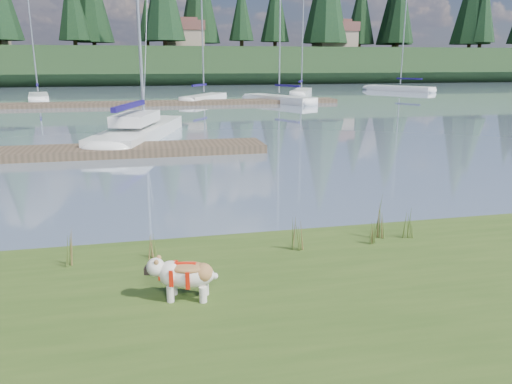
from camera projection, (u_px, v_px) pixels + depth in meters
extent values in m
plane|color=#7D91A8|center=(150.00, 105.00, 38.54)|extent=(200.00, 200.00, 0.00)
cube|color=black|center=(145.00, 66.00, 78.49)|extent=(200.00, 20.00, 5.00)
cylinder|color=silver|center=(170.00, 294.00, 6.40)|extent=(0.10, 0.10, 0.21)
cylinder|color=silver|center=(174.00, 287.00, 6.60)|extent=(0.10, 0.10, 0.21)
cylinder|color=silver|center=(203.00, 294.00, 6.39)|extent=(0.10, 0.10, 0.21)
cylinder|color=silver|center=(205.00, 287.00, 6.59)|extent=(0.10, 0.10, 0.21)
ellipsoid|color=silver|center=(188.00, 275.00, 6.44)|extent=(0.75, 0.50, 0.32)
ellipsoid|color=#9F6C3B|center=(188.00, 267.00, 6.41)|extent=(0.55, 0.43, 0.12)
ellipsoid|color=silver|center=(156.00, 267.00, 6.42)|extent=(0.29, 0.30, 0.24)
cube|color=black|center=(148.00, 270.00, 6.44)|extent=(0.10, 0.13, 0.09)
cube|color=white|center=(140.00, 134.00, 22.02)|extent=(4.23, 8.67, 0.70)
ellipsoid|color=white|center=(163.00, 122.00, 26.11)|extent=(2.42, 2.74, 0.70)
cube|color=#150D51|center=(129.00, 106.00, 20.47)|extent=(1.27, 3.75, 0.20)
cube|color=white|center=(136.00, 118.00, 21.37)|extent=(2.16, 3.34, 0.45)
cube|color=#4C3D2C|center=(44.00, 153.00, 17.84)|extent=(16.00, 2.00, 0.30)
cube|color=#4C3D2C|center=(176.00, 103.00, 38.92)|extent=(26.00, 2.20, 0.30)
cube|color=white|center=(39.00, 98.00, 42.70)|extent=(2.73, 6.87, 0.70)
ellipsoid|color=white|center=(39.00, 96.00, 45.68)|extent=(1.77, 2.07, 0.70)
cylinder|color=silver|center=(31.00, 27.00, 41.22)|extent=(0.12, 0.12, 10.47)
cube|color=#150D51|center=(37.00, 85.00, 41.59)|extent=(0.69, 2.66, 0.20)
cube|color=white|center=(204.00, 99.00, 41.98)|extent=(4.57, 6.20, 0.70)
ellipsoid|color=white|center=(219.00, 96.00, 44.89)|extent=(2.10, 2.21, 0.70)
cylinder|color=silver|center=(202.00, 29.00, 40.55)|extent=(0.12, 0.12, 10.04)
cube|color=#150D51|center=(199.00, 85.00, 40.88)|extent=(1.50, 2.27, 0.20)
cube|color=white|center=(279.00, 100.00, 40.87)|extent=(4.68, 7.21, 0.70)
ellipsoid|color=white|center=(252.00, 97.00, 43.60)|extent=(2.29, 2.47, 0.70)
cylinder|color=silver|center=(280.00, 21.00, 39.30)|extent=(0.12, 0.12, 11.12)
cube|color=#150D51|center=(287.00, 86.00, 39.82)|extent=(1.45, 2.67, 0.20)
cube|color=white|center=(301.00, 93.00, 49.56)|extent=(4.05, 6.76, 0.70)
ellipsoid|color=white|center=(304.00, 91.00, 52.75)|extent=(2.07, 2.26, 0.70)
cylinder|color=silver|center=(303.00, 32.00, 48.09)|extent=(0.12, 0.12, 10.34)
cube|color=#150D51|center=(301.00, 81.00, 48.39)|extent=(1.24, 2.53, 0.20)
cube|color=white|center=(400.00, 89.00, 56.25)|extent=(5.57, 7.42, 0.70)
ellipsoid|color=white|center=(371.00, 88.00, 58.88)|extent=(2.53, 2.66, 0.70)
cylinder|color=silver|center=(404.00, 31.00, 54.64)|extent=(0.12, 0.12, 11.44)
cube|color=#150D51|center=(409.00, 79.00, 55.23)|extent=(1.80, 2.69, 0.20)
cone|color=#475B23|center=(149.00, 241.00, 7.79)|extent=(0.03, 0.03, 0.56)
cone|color=brown|center=(157.00, 245.00, 7.76)|extent=(0.03, 0.03, 0.45)
cone|color=#475B23|center=(153.00, 238.00, 7.82)|extent=(0.03, 0.03, 0.62)
cone|color=brown|center=(159.00, 246.00, 7.81)|extent=(0.03, 0.03, 0.39)
cone|color=#475B23|center=(151.00, 244.00, 7.72)|extent=(0.03, 0.03, 0.50)
cone|color=#475B23|center=(294.00, 234.00, 8.16)|extent=(0.03, 0.03, 0.51)
cone|color=brown|center=(302.00, 238.00, 8.13)|extent=(0.03, 0.03, 0.41)
cone|color=#475B23|center=(297.00, 232.00, 8.19)|extent=(0.03, 0.03, 0.56)
cone|color=brown|center=(302.00, 239.00, 8.18)|extent=(0.03, 0.03, 0.36)
cone|color=#475B23|center=(296.00, 237.00, 8.09)|extent=(0.03, 0.03, 0.46)
cone|color=#475B23|center=(378.00, 219.00, 8.64)|extent=(0.03, 0.03, 0.69)
cone|color=brown|center=(386.00, 224.00, 8.61)|extent=(0.03, 0.03, 0.56)
cone|color=#475B23|center=(381.00, 216.00, 8.67)|extent=(0.03, 0.03, 0.76)
cone|color=brown|center=(386.00, 225.00, 8.66)|extent=(0.03, 0.03, 0.49)
cone|color=#475B23|center=(381.00, 222.00, 8.57)|extent=(0.03, 0.03, 0.63)
cone|color=#475B23|center=(65.00, 248.00, 7.52)|extent=(0.03, 0.03, 0.52)
cone|color=brown|center=(72.00, 253.00, 7.49)|extent=(0.03, 0.03, 0.42)
cone|color=#475B23|center=(69.00, 246.00, 7.56)|extent=(0.03, 0.03, 0.58)
cone|color=brown|center=(75.00, 253.00, 7.54)|extent=(0.03, 0.03, 0.37)
cone|color=#475B23|center=(66.00, 252.00, 7.46)|extent=(0.03, 0.03, 0.47)
cone|color=#475B23|center=(371.00, 232.00, 8.47)|extent=(0.03, 0.03, 0.38)
cone|color=brown|center=(378.00, 235.00, 8.44)|extent=(0.03, 0.03, 0.30)
cone|color=#475B23|center=(373.00, 230.00, 8.50)|extent=(0.03, 0.03, 0.42)
cone|color=brown|center=(379.00, 235.00, 8.48)|extent=(0.03, 0.03, 0.27)
cone|color=#475B23|center=(374.00, 234.00, 8.40)|extent=(0.03, 0.03, 0.34)
cone|color=#475B23|center=(404.00, 225.00, 8.69)|extent=(0.03, 0.03, 0.48)
cone|color=brown|center=(412.00, 228.00, 8.66)|extent=(0.03, 0.03, 0.38)
cone|color=#475B23|center=(406.00, 222.00, 8.72)|extent=(0.03, 0.03, 0.53)
cone|color=brown|center=(412.00, 228.00, 8.71)|extent=(0.03, 0.03, 0.34)
cone|color=#475B23|center=(407.00, 227.00, 8.62)|extent=(0.03, 0.03, 0.43)
cube|color=#33281C|center=(175.00, 255.00, 8.69)|extent=(60.00, 0.50, 0.14)
cylinder|color=#382619|center=(75.00, 43.00, 74.59)|extent=(0.60, 0.60, 1.80)
cone|color=black|center=(72.00, 1.00, 73.09)|extent=(4.84, 4.84, 11.00)
cylinder|color=#382619|center=(165.00, 42.00, 71.64)|extent=(0.60, 0.60, 1.80)
cylinder|color=#382619|center=(242.00, 44.00, 77.92)|extent=(0.60, 0.60, 1.80)
cone|color=black|center=(242.00, 10.00, 76.65)|extent=(3.96, 3.96, 9.00)
cylinder|color=#382619|center=(325.00, 44.00, 78.75)|extent=(0.60, 0.60, 1.80)
cylinder|color=#382619|center=(397.00, 45.00, 84.50)|extent=(0.60, 0.60, 1.80)
cone|color=black|center=(400.00, 5.00, 82.89)|extent=(5.28, 5.28, 12.00)
cylinder|color=#382619|center=(480.00, 45.00, 83.44)|extent=(0.60, 0.60, 1.80)
cone|color=black|center=(483.00, 9.00, 82.00)|extent=(4.62, 4.62, 10.50)
cube|color=gray|center=(183.00, 40.00, 76.86)|extent=(6.00, 5.00, 2.80)
cube|color=brown|center=(183.00, 26.00, 76.32)|extent=(6.30, 5.30, 1.40)
cube|color=brown|center=(183.00, 20.00, 76.12)|extent=(4.20, 3.60, 0.70)
cube|color=gray|center=(335.00, 41.00, 79.98)|extent=(6.00, 5.00, 2.80)
cube|color=brown|center=(335.00, 27.00, 79.44)|extent=(6.30, 5.30, 1.40)
cube|color=brown|center=(335.00, 22.00, 79.24)|extent=(4.20, 3.60, 0.70)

